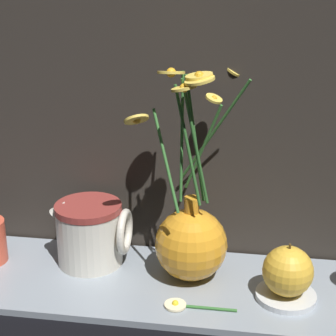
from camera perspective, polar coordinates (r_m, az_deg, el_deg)
The scene contains 7 objects.
ground_plane at distance 1.01m, azimuth -0.90°, elevation -11.99°, with size 6.00×6.00×0.00m, color black.
shelf at distance 1.01m, azimuth -0.91°, elevation -11.70°, with size 0.87×0.24×0.01m.
vase_with_flowers at distance 0.98m, azimuth 2.35°, elevation -7.13°, with size 0.20×0.22×0.37m.
ceramic_pitcher at distance 1.04m, azimuth -7.87°, elevation -6.34°, with size 0.15×0.12×0.13m.
saucer_plate at distance 0.98m, azimuth 11.87°, elevation -12.59°, with size 0.10×0.10×0.01m.
orange_fruit at distance 0.95m, azimuth 12.08°, elevation -10.21°, with size 0.08×0.08×0.09m.
loose_daisy at distance 0.94m, azimuth 1.61°, elevation -13.79°, with size 0.12×0.04×0.01m.
Camera 1 is at (0.15, -0.84, 0.54)m, focal length 60.00 mm.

